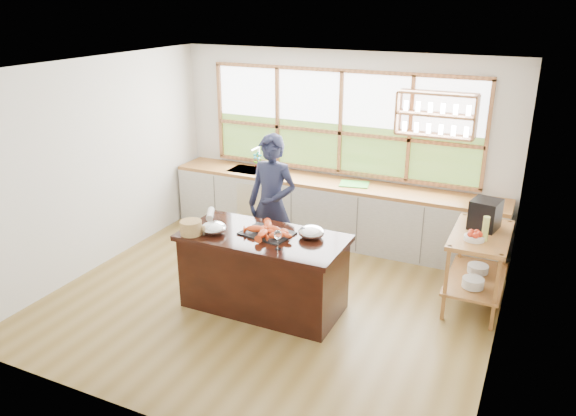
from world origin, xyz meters
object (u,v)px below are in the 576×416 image
Objects in this scene: cook at (272,205)px; wicker_basket at (191,228)px; espresso_machine at (485,214)px; island at (264,271)px.

wicker_basket is at bearing -106.02° from cook.
espresso_machine reaches higher than wicker_basket.
espresso_machine is (2.19, 1.26, 0.62)m from island.
island is at bearing -66.59° from cook.
wicker_basket reaches higher than island.
espresso_machine is 1.40× the size of wicker_basket.
island is at bearing 22.14° from wicker_basket.
cook is at bearing -160.14° from espresso_machine.
island is at bearing -138.50° from espresso_machine.
island is 7.58× the size of wicker_basket.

